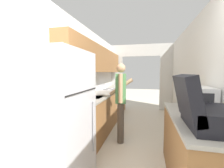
# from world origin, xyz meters

# --- Properties ---
(wall_left) EXTENTS (0.38, 7.27, 2.50)m
(wall_left) POSITION_xyz_m (-1.12, 2.27, 1.46)
(wall_left) COLOR silver
(wall_left) RESTS_ON ground_plane
(wall_right) EXTENTS (0.06, 7.27, 2.50)m
(wall_right) POSITION_xyz_m (1.20, 1.84, 1.25)
(wall_right) COLOR silver
(wall_right) RESTS_ON ground_plane
(wall_far_with_doorway) EXTENTS (2.74, 0.06, 2.50)m
(wall_far_with_doorway) POSITION_xyz_m (0.00, 4.90, 1.42)
(wall_far_with_doorway) COLOR silver
(wall_far_with_doorway) RESTS_ON ground_plane
(counter_left) EXTENTS (0.62, 3.81, 0.90)m
(counter_left) POSITION_xyz_m (-0.87, 2.70, 0.45)
(counter_left) COLOR brown
(counter_left) RESTS_ON ground_plane
(counter_right) EXTENTS (0.62, 1.58, 0.90)m
(counter_right) POSITION_xyz_m (0.87, 0.92, 0.45)
(counter_right) COLOR brown
(counter_right) RESTS_ON ground_plane
(refrigerator) EXTENTS (0.76, 0.82, 1.68)m
(refrigerator) POSITION_xyz_m (-0.80, 0.55, 0.84)
(refrigerator) COLOR #B7B7BC
(refrigerator) RESTS_ON ground_plane
(range_oven) EXTENTS (0.66, 0.77, 1.04)m
(range_oven) POSITION_xyz_m (-0.86, 3.53, 0.46)
(range_oven) COLOR #B7B7BC
(range_oven) RESTS_ON ground_plane
(person) EXTENTS (0.52, 0.41, 1.60)m
(person) POSITION_xyz_m (-0.26, 1.97, 0.86)
(person) COLOR #4C4238
(person) RESTS_ON ground_plane
(suitcase) EXTENTS (0.53, 0.62, 0.50)m
(suitcase) POSITION_xyz_m (0.79, 0.54, 1.06)
(suitcase) COLOR black
(suitcase) RESTS_ON counter_right
(microwave) EXTENTS (0.38, 0.51, 0.32)m
(microwave) POSITION_xyz_m (0.96, 1.31, 1.06)
(microwave) COLOR white
(microwave) RESTS_ON counter_right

